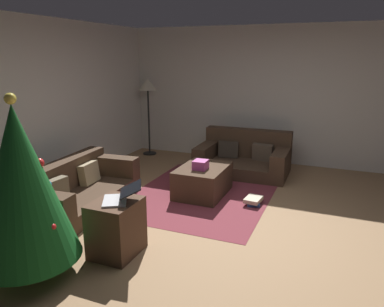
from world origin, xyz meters
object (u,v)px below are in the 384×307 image
(couch_right, at_px, (244,157))
(gift_box, at_px, (200,165))
(book_stack, at_px, (253,201))
(christmas_tree, at_px, (21,184))
(side_table, at_px, (116,228))
(couch_left, at_px, (76,189))
(corner_lamp, at_px, (148,90))
(ottoman, at_px, (203,181))
(tv_remote, at_px, (198,166))
(laptop, at_px, (121,196))

(couch_right, height_order, gift_box, couch_right)
(couch_right, bearing_deg, book_stack, 108.52)
(christmas_tree, xyz_separation_m, side_table, (0.67, -0.52, -0.63))
(couch_left, relative_size, corner_lamp, 1.23)
(couch_right, bearing_deg, christmas_tree, 74.49)
(ottoman, relative_size, christmas_tree, 0.53)
(gift_box, height_order, side_table, side_table)
(couch_left, distance_m, gift_box, 1.79)
(couch_left, distance_m, couch_right, 3.02)
(couch_right, distance_m, christmas_tree, 4.17)
(christmas_tree, bearing_deg, tv_remote, -14.15)
(couch_left, bearing_deg, christmas_tree, 20.69)
(gift_box, relative_size, laptop, 0.42)
(gift_box, relative_size, corner_lamp, 0.13)
(couch_right, relative_size, ottoman, 1.72)
(side_table, relative_size, book_stack, 1.94)
(couch_left, height_order, book_stack, couch_left)
(couch_left, bearing_deg, corner_lamp, -175.95)
(side_table, height_order, corner_lamp, corner_lamp)
(tv_remote, bearing_deg, laptop, 160.46)
(tv_remote, xyz_separation_m, side_table, (-1.97, 0.15, -0.15))
(couch_right, height_order, side_table, couch_right)
(tv_remote, relative_size, laptop, 0.32)
(gift_box, distance_m, tv_remote, 0.15)
(ottoman, height_order, laptop, laptop)
(couch_right, distance_m, ottoman, 1.38)
(couch_left, relative_size, book_stack, 6.49)
(couch_right, bearing_deg, couch_left, 53.56)
(book_stack, bearing_deg, laptop, 152.07)
(ottoman, distance_m, gift_box, 0.30)
(ottoman, bearing_deg, tv_remote, 87.36)
(tv_remote, xyz_separation_m, christmas_tree, (-2.64, 0.67, 0.48))
(side_table, bearing_deg, corner_lamp, 24.05)
(tv_remote, distance_m, laptop, 1.95)
(book_stack, bearing_deg, tv_remote, 82.90)
(corner_lamp, bearing_deg, couch_right, -101.34)
(laptop, bearing_deg, ottoman, -4.95)
(gift_box, height_order, christmas_tree, christmas_tree)
(couch_left, relative_size, ottoman, 2.12)
(couch_left, height_order, couch_right, couch_right)
(tv_remote, bearing_deg, christmas_tree, 149.02)
(side_table, bearing_deg, couch_right, -8.70)
(tv_remote, bearing_deg, corner_lamp, 28.79)
(christmas_tree, relative_size, book_stack, 5.74)
(side_table, xyz_separation_m, corner_lamp, (3.76, 1.68, 1.06))
(couch_right, distance_m, book_stack, 1.56)
(gift_box, bearing_deg, ottoman, 1.02)
(christmas_tree, distance_m, corner_lamp, 4.60)
(gift_box, height_order, book_stack, gift_box)
(book_stack, bearing_deg, side_table, 151.18)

